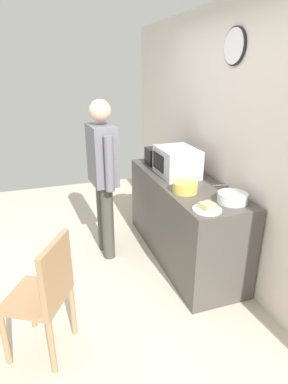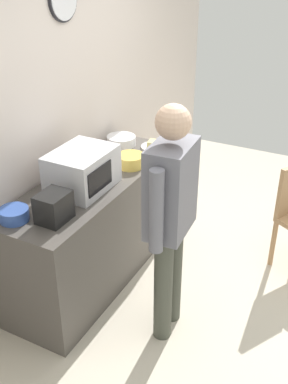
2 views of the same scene
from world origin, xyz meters
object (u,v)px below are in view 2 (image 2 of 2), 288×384
at_px(sandwich_plate, 154,146).
at_px(cereal_bowl, 14,214).
at_px(toaster, 54,207).
at_px(person_standing, 170,210).
at_px(spoon_utensil, 9,207).
at_px(mixing_bowl, 121,141).
at_px(salad_bowl, 131,161).
at_px(fork_utensil, 85,158).
at_px(microwave, 82,170).

bearing_deg(sandwich_plate, cereal_bowl, 169.29).
bearing_deg(toaster, person_standing, -65.19).
bearing_deg(spoon_utensil, cereal_bowl, -126.77).
height_order(spoon_utensil, person_standing, person_standing).
relative_size(mixing_bowl, toaster, 1.18).
height_order(salad_bowl, cereal_bowl, salad_bowl).
bearing_deg(spoon_utensil, salad_bowl, -23.81).
bearing_deg(sandwich_plate, salad_bowl, 179.43).
xyz_separation_m(sandwich_plate, toaster, (-1.39, 0.05, 0.08)).
distance_m(toaster, fork_utensil, 1.00).
xyz_separation_m(cereal_bowl, mixing_bowl, (1.43, 0.01, -0.00)).
distance_m(salad_bowl, spoon_utensil, 1.07).
bearing_deg(toaster, sandwich_plate, -2.01).
xyz_separation_m(mixing_bowl, person_standing, (-0.99, -0.94, 0.06)).
height_order(sandwich_plate, mixing_bowl, mixing_bowl).
distance_m(salad_bowl, person_standing, 0.91).
relative_size(spoon_utensil, person_standing, 0.10).
distance_m(spoon_utensil, person_standing, 1.14).
xyz_separation_m(microwave, fork_utensil, (0.45, 0.29, -0.15)).
height_order(microwave, sandwich_plate, microwave).
distance_m(salad_bowl, fork_utensil, 0.43).
xyz_separation_m(microwave, spoon_utensil, (-0.48, 0.30, -0.15)).
distance_m(sandwich_plate, spoon_utensil, 1.47).
xyz_separation_m(sandwich_plate, cereal_bowl, (-1.52, 0.29, 0.02)).
xyz_separation_m(sandwich_plate, mixing_bowl, (-0.08, 0.29, 0.02)).
relative_size(microwave, spoon_utensil, 2.94).
bearing_deg(sandwich_plate, microwave, 171.71).
height_order(cereal_bowl, person_standing, person_standing).
relative_size(sandwich_plate, toaster, 1.10).
xyz_separation_m(cereal_bowl, person_standing, (0.45, -0.93, 0.06)).
bearing_deg(sandwich_plate, person_standing, -148.90).
relative_size(mixing_bowl, person_standing, 0.15).
relative_size(sandwich_plate, mixing_bowl, 0.94).
relative_size(cereal_bowl, fork_utensil, 1.17).
relative_size(microwave, salad_bowl, 2.14).
bearing_deg(mixing_bowl, salad_bowl, -140.34).
distance_m(cereal_bowl, fork_utensil, 1.05).
bearing_deg(person_standing, toaster, 114.81).
xyz_separation_m(fork_utensil, person_standing, (-0.60, -1.07, 0.09)).
distance_m(sandwich_plate, salad_bowl, 0.43).
xyz_separation_m(microwave, cereal_bowl, (-0.59, 0.15, -0.11)).
bearing_deg(spoon_utensil, person_standing, -72.78).
distance_m(cereal_bowl, mixing_bowl, 1.43).
bearing_deg(cereal_bowl, mixing_bowl, 0.20).
bearing_deg(mixing_bowl, sandwich_plate, -73.89).
distance_m(fork_utensil, person_standing, 1.23).
bearing_deg(person_standing, sandwich_plate, 31.10).
relative_size(sandwich_plate, cereal_bowl, 1.22).
xyz_separation_m(cereal_bowl, fork_utensil, (1.04, 0.14, -0.04)).
distance_m(fork_utensil, spoon_utensil, 0.93).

